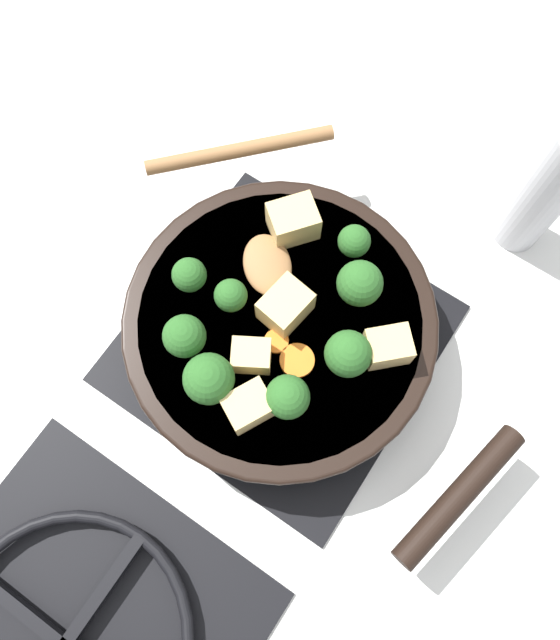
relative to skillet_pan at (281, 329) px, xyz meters
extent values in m
plane|color=silver|center=(0.00, 0.00, -0.06)|extent=(2.40, 2.40, 0.00)
cube|color=black|center=(0.00, 0.00, -0.05)|extent=(0.31, 0.31, 0.01)
torus|color=black|center=(0.00, 0.00, -0.04)|extent=(0.24, 0.24, 0.01)
cube|color=black|center=(0.00, 0.00, -0.04)|extent=(0.01, 0.23, 0.01)
cube|color=black|center=(0.00, 0.00, -0.04)|extent=(0.23, 0.01, 0.01)
cylinder|color=black|center=(0.00, 0.00, 0.00)|extent=(0.31, 0.31, 0.06)
cylinder|color=brown|center=(0.00, 0.00, 0.00)|extent=(0.28, 0.28, 0.05)
torus|color=black|center=(0.00, 0.00, 0.02)|extent=(0.32, 0.32, 0.01)
cylinder|color=black|center=(-0.23, 0.05, 0.01)|extent=(0.06, 0.16, 0.02)
ellipsoid|color=olive|center=(0.04, -0.04, 0.03)|extent=(0.08, 0.08, 0.01)
cylinder|color=olive|center=(0.14, -0.13, 0.03)|extent=(0.15, 0.16, 0.02)
cube|color=#DBB770|center=(-0.02, 0.09, 0.04)|extent=(0.05, 0.05, 0.03)
cube|color=#DBB770|center=(-0.10, -0.03, 0.04)|extent=(0.05, 0.05, 0.03)
cube|color=#DBB770|center=(0.05, -0.09, 0.04)|extent=(0.06, 0.06, 0.04)
cube|color=#DBB770|center=(0.00, -0.01, 0.04)|extent=(0.04, 0.05, 0.04)
cube|color=#DBB770|center=(0.00, 0.05, 0.04)|extent=(0.05, 0.04, 0.03)
cylinder|color=#709956|center=(0.10, 0.02, 0.03)|extent=(0.01, 0.01, 0.01)
sphere|color=#285B23|center=(0.10, 0.02, 0.05)|extent=(0.03, 0.03, 0.03)
cylinder|color=#709956|center=(-0.05, 0.06, 0.03)|extent=(0.01, 0.01, 0.01)
sphere|color=#285B23|center=(-0.05, 0.06, 0.05)|extent=(0.04, 0.04, 0.04)
cylinder|color=#709956|center=(0.02, 0.09, 0.03)|extent=(0.01, 0.01, 0.01)
sphere|color=#285B23|center=(0.02, 0.09, 0.06)|extent=(0.05, 0.05, 0.05)
cylinder|color=#709956|center=(-0.05, -0.07, 0.03)|extent=(0.01, 0.01, 0.01)
sphere|color=#285B23|center=(-0.05, -0.07, 0.05)|extent=(0.05, 0.05, 0.05)
cylinder|color=#709956|center=(-0.07, 0.00, 0.03)|extent=(0.01, 0.01, 0.01)
sphere|color=#285B23|center=(-0.07, 0.00, 0.05)|extent=(0.04, 0.04, 0.04)
cylinder|color=#709956|center=(-0.02, -0.10, 0.03)|extent=(0.01, 0.01, 0.01)
sphere|color=#285B23|center=(-0.02, -0.10, 0.05)|extent=(0.03, 0.03, 0.03)
cylinder|color=#709956|center=(0.05, 0.01, 0.03)|extent=(0.01, 0.01, 0.01)
sphere|color=#285B23|center=(0.05, 0.01, 0.05)|extent=(0.03, 0.03, 0.03)
cylinder|color=#709956|center=(0.06, 0.07, 0.03)|extent=(0.01, 0.01, 0.01)
sphere|color=#285B23|center=(0.06, 0.07, 0.05)|extent=(0.04, 0.04, 0.04)
cylinder|color=orange|center=(-0.03, 0.03, 0.03)|extent=(0.03, 0.03, 0.01)
cylinder|color=orange|center=(-0.01, 0.02, 0.03)|extent=(0.02, 0.02, 0.01)
cylinder|color=#B2B2B7|center=(-0.15, -0.27, 0.03)|extent=(0.05, 0.05, 0.19)
camera|label=1|loc=(-0.10, 0.16, 0.61)|focal=35.00mm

